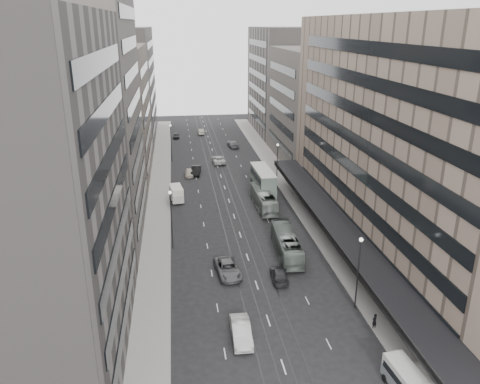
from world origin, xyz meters
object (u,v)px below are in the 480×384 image
double_decker (263,183)px  sedan_2 (228,268)px  bus_near (287,244)px  bus_far (263,199)px  vw_microbus (405,379)px  sedan_1 (241,331)px  pedestrian (374,321)px  panel_van (176,193)px

double_decker → sedan_2: bearing=-111.5°
bus_near → bus_far: (0.07, 16.85, -0.00)m
bus_near → double_decker: double_decker is taller
bus_near → bus_far: bus_near is taller
bus_near → vw_microbus: 25.81m
bus_near → sedan_2: (-8.30, -4.20, -0.76)m
bus_near → sedan_1: size_ratio=2.17×
pedestrian → bus_near: bearing=-96.1°
double_decker → vw_microbus: (3.20, -46.84, -1.51)m
bus_near → pedestrian: bearing=109.4°
bus_far → panel_van: bearing=-20.2°
panel_van → sedan_1: (5.76, -38.48, -0.63)m
bus_far → pedestrian: 34.24m
bus_far → sedan_2: 22.67m
bus_near → double_decker: size_ratio=1.15×
bus_far → double_decker: (0.71, 4.49, 1.29)m
sedan_1 → sedan_2: 12.51m
double_decker → pedestrian: double_decker is taller
sedan_2 → pedestrian: (13.28, -12.83, 0.16)m
pedestrian → double_decker: bearing=-106.2°
bus_far → sedan_2: size_ratio=1.93×
bus_near → double_decker: bearing=-89.0°
bus_near → sedan_2: size_ratio=1.93×
panel_van → sedan_1: panel_van is taller
sedan_2 → bus_near: bearing=20.6°
panel_van → sedan_1: size_ratio=0.87×
vw_microbus → sedan_1: 15.21m
panel_van → sedan_2: bearing=-85.2°
bus_near → double_decker: (0.78, 21.34, 1.29)m
panel_van → double_decker: bearing=-9.6°
bus_near → sedan_2: bearing=30.0°
vw_microbus → sedan_2: size_ratio=0.80×
bus_far → vw_microbus: bus_far is taller
bus_near → pedestrian: (4.98, -17.03, -0.60)m
bus_near → pedestrian: bus_near is taller
bus_far → vw_microbus: (3.91, -42.35, -0.21)m
bus_far → panel_van: 15.08m
double_decker → sedan_2: (-9.08, -25.54, -2.05)m
bus_far → sedan_1: size_ratio=2.17×
sedan_2 → pedestrian: pedestrian is taller
bus_far → sedan_1: bus_far is taller
double_decker → sedan_1: bearing=-105.6°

